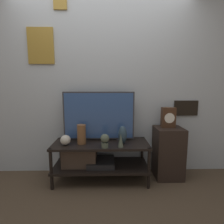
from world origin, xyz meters
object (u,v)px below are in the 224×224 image
Objects in this scene: vase_round_glass at (65,140)px; mantel_clock at (168,117)px; television at (99,116)px; vase_tall_ceramic at (82,134)px; vase_urn_stoneware at (123,135)px; vase_slim_bronze at (121,140)px; decorative_bust at (105,140)px.

vase_round_glass is 1.41m from mantel_clock.
television reaches higher than mantel_clock.
vase_tall_ceramic is at bearing -146.73° from television.
vase_urn_stoneware is 0.54m from vase_tall_ceramic.
vase_urn_stoneware is at bearing -25.96° from television.
vase_slim_bronze is at bearing -157.81° from mantel_clock.
vase_tall_ceramic is at bearing 13.37° from vase_round_glass.
vase_round_glass is 0.55× the size of vase_urn_stoneware.
mantel_clock is at bearing 18.44° from decorative_bust.
vase_slim_bronze is 0.72× the size of vase_urn_stoneware.
vase_slim_bronze and decorative_bust have the same top height.
vase_urn_stoneware reaches higher than vase_round_glass.
vase_urn_stoneware is 0.27m from decorative_bust.
mantel_clock reaches higher than vase_urn_stoneware.
television reaches higher than vase_urn_stoneware.
vase_slim_bronze is 0.52m from vase_tall_ceramic.
television is 5.66× the size of decorative_bust.
vase_tall_ceramic reaches higher than vase_slim_bronze.
decorative_bust is at bearing -26.82° from vase_tall_ceramic.
vase_tall_ceramic is at bearing 179.11° from vase_urn_stoneware.
television is at bearing 105.97° from decorative_bust.
television is at bearing 24.60° from vase_round_glass.
vase_urn_stoneware is 0.69m from mantel_clock.
decorative_bust is at bearing -12.03° from vase_round_glass.
decorative_bust reaches higher than vase_round_glass.
decorative_bust is (0.09, -0.30, -0.25)m from television.
vase_round_glass is 0.51× the size of vase_tall_ceramic.
television reaches higher than vase_slim_bronze.
television is 0.40m from decorative_bust.
television is 0.34m from vase_tall_ceramic.
decorative_bust is 0.62× the size of mantel_clock.
mantel_clock is (1.18, 0.14, 0.19)m from vase_tall_ceramic.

